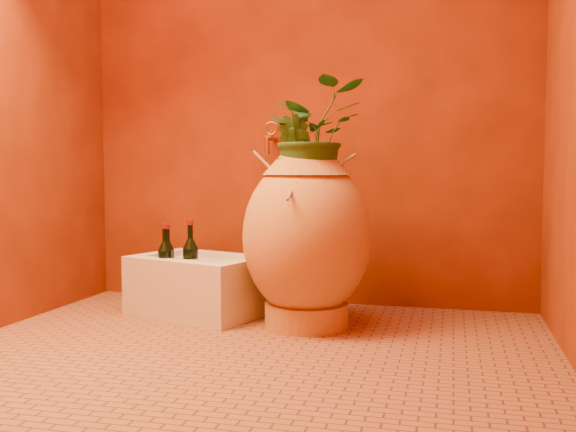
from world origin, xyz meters
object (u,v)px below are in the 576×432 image
(amphora, at_px, (307,236))
(stone_basin, at_px, (198,287))
(wine_bottle_b, at_px, (168,261))
(wall_tap, at_px, (270,136))
(wine_bottle_c, at_px, (191,262))
(wine_bottle_a, at_px, (165,263))

(amphora, relative_size, stone_basin, 1.15)
(wine_bottle_b, bearing_deg, amphora, -9.49)
(stone_basin, distance_m, wall_tap, 0.91)
(wall_tap, bearing_deg, wine_bottle_c, -125.20)
(wine_bottle_b, bearing_deg, wall_tap, 35.81)
(stone_basin, xyz_separation_m, wall_tap, (0.29, 0.36, 0.78))
(wine_bottle_a, xyz_separation_m, wine_bottle_c, (0.13, 0.02, 0.01))
(stone_basin, relative_size, wall_tap, 4.11)
(stone_basin, height_order, wine_bottle_c, wine_bottle_c)
(wine_bottle_a, bearing_deg, wall_tap, 46.04)
(wine_bottle_a, height_order, wall_tap, wall_tap)
(amphora, bearing_deg, wall_tap, 123.72)
(stone_basin, bearing_deg, wine_bottle_a, -148.15)
(stone_basin, bearing_deg, wine_bottle_b, 173.60)
(wall_tap, bearing_deg, amphora, -56.28)
(amphora, bearing_deg, wine_bottle_a, 178.34)
(wine_bottle_c, height_order, wall_tap, wall_tap)
(amphora, relative_size, wall_tap, 4.73)
(stone_basin, height_order, wall_tap, wall_tap)
(stone_basin, distance_m, wine_bottle_b, 0.22)
(wine_bottle_c, relative_size, wall_tap, 1.78)
(wine_bottle_b, bearing_deg, stone_basin, -6.40)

